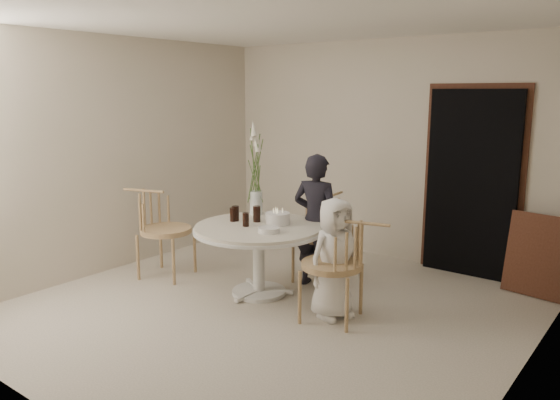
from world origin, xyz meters
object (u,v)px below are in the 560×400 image
Objects in this scene: chair_far at (326,225)px; chair_left at (155,220)px; boy at (335,258)px; chair_right at (346,256)px; birthday_cake at (278,218)px; table at (259,236)px; flower_vase at (256,176)px; girl at (316,221)px.

chair_left is (-1.59, -1.10, 0.03)m from chair_far.
chair_far is 0.83× the size of boy.
birthday_cake is at bearing -116.55° from chair_right.
birthday_cake is (-0.15, -0.68, 0.18)m from chair_far.
chair_far is 0.72m from birthday_cake.
table is 5.31× the size of birthday_cake.
chair_far is at bearing -71.74° from chair_left.
boy is at bearing -17.97° from flower_vase.
chair_right is 0.15m from boy.
chair_left is 1.84m from girl.
chair_far is 1.93m from chair_left.
flower_vase is (0.96, 0.64, 0.52)m from chair_left.
boy is at bearing -58.00° from chair_far.
birthday_cake is (-0.21, -0.40, 0.07)m from girl.
chair_right is at bearing -101.99° from chair_left.
girl is (0.06, -0.28, 0.11)m from chair_far.
chair_left is 2.26m from boy.
girl reaches higher than chair_far.
boy is at bearing -1.85° from table.
flower_vase reaches higher than birthday_cake.
boy is 0.87m from birthday_cake.
chair_left is at bearing -169.29° from table.
table is 1.38× the size of chair_right.
flower_vase is at bearing 6.20° from girl.
chair_right is 2.39m from chair_left.
birthday_cake is at bearing -90.29° from chair_left.
flower_vase is (-0.62, -0.47, 0.55)m from chair_far.
chair_far is 0.91× the size of flower_vase.
birthday_cake is at bearing 53.56° from girl.
chair_left is 3.98× the size of birthday_cake.
chair_far is 0.95m from flower_vase.
chair_right is 0.99m from birthday_cake.
chair_far is 0.31m from girl.
birthday_cake is 0.24× the size of flower_vase.
chair_left is at bearing 17.70° from girl.
chair_left is 0.69× the size of girl.
table is 0.27m from birthday_cake.
table is 0.93m from boy.
chair_far is at bearing 77.32° from birthday_cake.
flower_vase is at bearing -120.52° from chair_right.
chair_far is 1.21m from chair_right.
chair_right reaches higher than chair_far.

